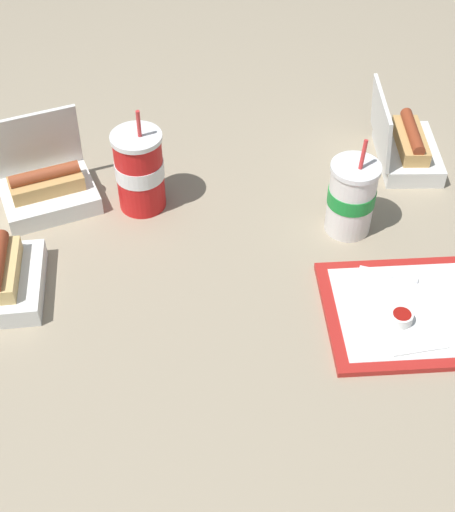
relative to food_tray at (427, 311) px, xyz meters
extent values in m
plane|color=gray|center=(-0.29, 0.21, -0.01)|extent=(3.20, 3.20, 0.00)
cube|color=red|center=(0.00, 0.00, 0.00)|extent=(0.41, 0.32, 0.01)
cube|color=white|center=(0.00, 0.00, 0.01)|extent=(0.36, 0.27, 0.00)
cylinder|color=white|center=(-0.06, -0.02, 0.02)|extent=(0.04, 0.04, 0.02)
cylinder|color=#9E140F|center=(-0.06, -0.02, 0.03)|extent=(0.03, 0.03, 0.01)
cube|color=white|center=(-0.05, -0.04, 0.01)|extent=(0.10, 0.10, 0.00)
cube|color=white|center=(-0.04, 0.09, 0.01)|extent=(0.10, 0.07, 0.00)
cube|color=white|center=(0.15, 0.43, 0.01)|extent=(0.17, 0.22, 0.04)
cube|color=white|center=(0.08, 0.45, 0.10)|extent=(0.06, 0.20, 0.13)
cube|color=tan|center=(0.15, 0.43, 0.05)|extent=(0.09, 0.16, 0.03)
cylinder|color=brown|center=(0.15, 0.43, 0.07)|extent=(0.06, 0.15, 0.03)
cylinder|color=yellow|center=(0.15, 0.43, 0.08)|extent=(0.03, 0.13, 0.01)
cube|color=white|center=(-0.64, 0.46, 0.01)|extent=(0.21, 0.18, 0.04)
cube|color=white|center=(-0.66, 0.53, 0.11)|extent=(0.19, 0.06, 0.15)
cube|color=tan|center=(-0.64, 0.46, 0.05)|extent=(0.16, 0.09, 0.03)
cylinder|color=#9E4728|center=(-0.64, 0.46, 0.07)|extent=(0.14, 0.05, 0.03)
cylinder|color=yellow|center=(-0.64, 0.46, 0.08)|extent=(0.12, 0.03, 0.01)
cube|color=white|center=(-0.74, 0.23, 0.01)|extent=(0.16, 0.20, 0.04)
cube|color=#DBB770|center=(-0.74, 0.23, 0.05)|extent=(0.08, 0.15, 0.03)
cylinder|color=white|center=(-0.06, 0.25, 0.07)|extent=(0.09, 0.09, 0.15)
cylinder|color=#198C33|center=(-0.06, 0.25, 0.08)|extent=(0.09, 0.09, 0.03)
cylinder|color=white|center=(-0.06, 0.25, 0.15)|extent=(0.10, 0.10, 0.01)
cylinder|color=red|center=(-0.05, 0.25, 0.18)|extent=(0.01, 0.01, 0.06)
cylinder|color=red|center=(-0.45, 0.42, 0.08)|extent=(0.10, 0.10, 0.17)
cylinder|color=white|center=(-0.45, 0.42, 0.09)|extent=(0.10, 0.10, 0.04)
cylinder|color=white|center=(-0.45, 0.42, 0.16)|extent=(0.10, 0.10, 0.01)
cylinder|color=red|center=(-0.45, 0.41, 0.20)|extent=(0.01, 0.01, 0.06)
camera|label=1|loc=(-0.54, -0.74, 0.97)|focal=50.00mm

